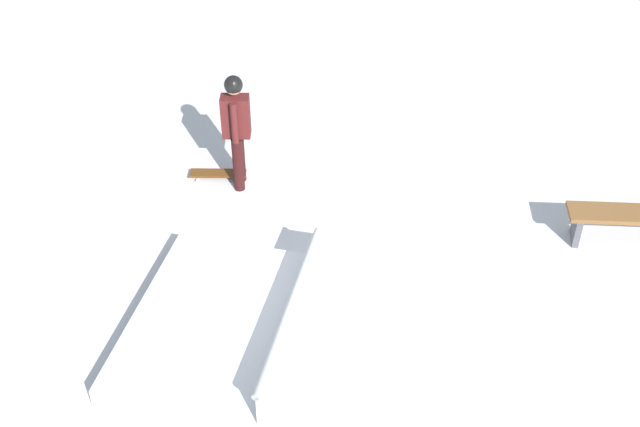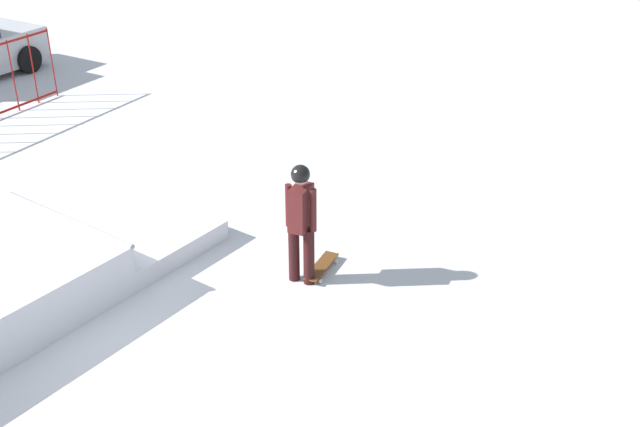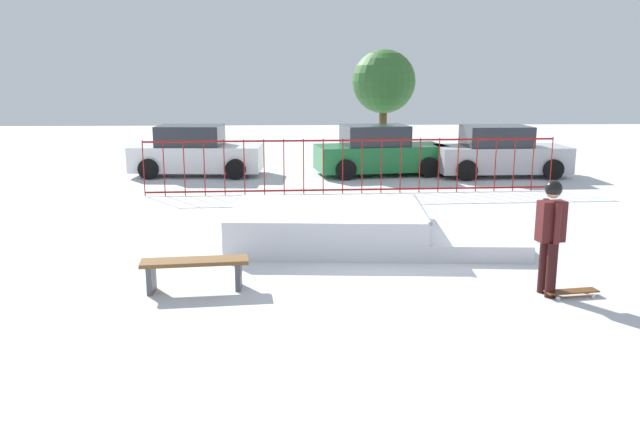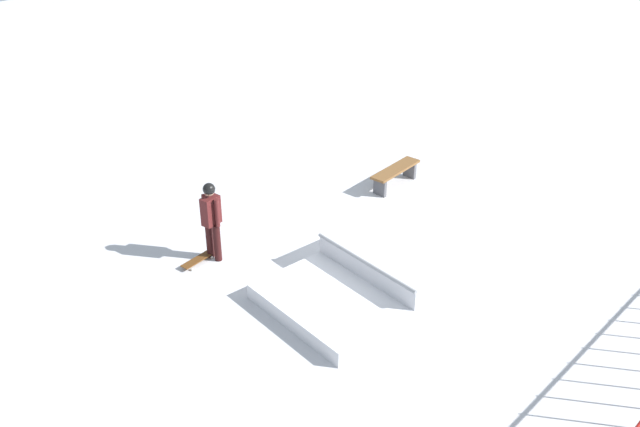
% 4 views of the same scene
% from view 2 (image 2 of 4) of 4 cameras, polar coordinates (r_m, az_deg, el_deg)
% --- Properties ---
extents(ground_plane, '(60.00, 60.00, 0.00)m').
position_cam_2_polar(ground_plane, '(10.90, -18.23, -6.13)').
color(ground_plane, silver).
extents(skater, '(0.41, 0.44, 1.73)m').
position_cam_2_polar(skater, '(10.29, -1.39, -0.15)').
color(skater, black).
rests_on(skater, ground).
extents(skateboard, '(0.82, 0.34, 0.09)m').
position_cam_2_polar(skateboard, '(10.96, 0.08, -3.85)').
color(skateboard, '#593314').
rests_on(skateboard, ground).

